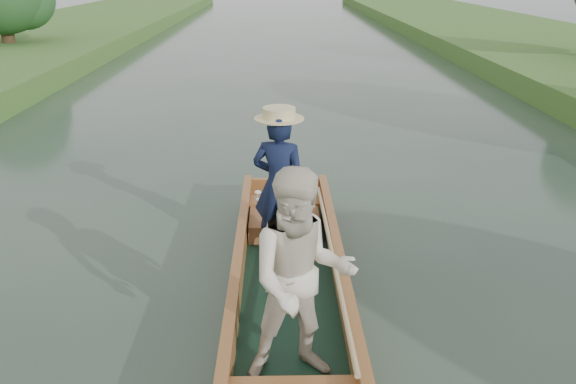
{
  "coord_description": "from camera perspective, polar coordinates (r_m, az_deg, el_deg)",
  "views": [
    {
      "loc": [
        -0.1,
        -4.75,
        3.11
      ],
      "look_at": [
        0.0,
        0.6,
        0.95
      ],
      "focal_mm": 35.0,
      "sensor_mm": 36.0,
      "label": 1
    }
  ],
  "objects": [
    {
      "name": "punt",
      "position": [
        5.22,
        0.3,
        -6.59
      ],
      "size": [
        1.12,
        5.0,
        1.81
      ],
      "color": "black",
      "rests_on": "ground"
    },
    {
      "name": "ground",
      "position": [
        5.68,
        0.12,
        -11.22
      ],
      "size": [
        120.0,
        120.0,
        0.0
      ],
      "primitive_type": "plane",
      "color": "#283D30",
      "rests_on": "ground"
    }
  ]
}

